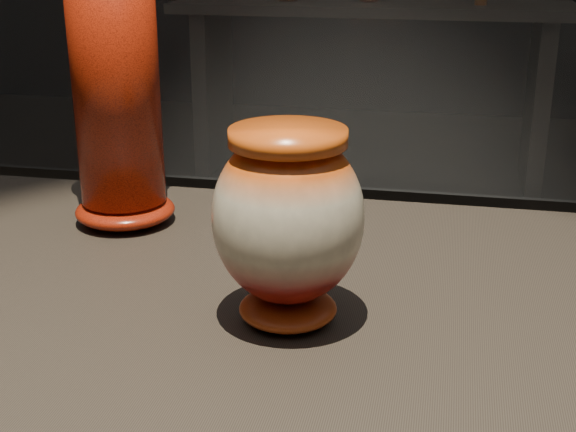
% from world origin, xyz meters
% --- Properties ---
extents(main_vase, '(0.17, 0.17, 0.20)m').
position_xyz_m(main_vase, '(-0.16, 0.01, 1.01)').
color(main_vase, maroon).
rests_on(main_vase, display_plinth).
extents(tall_vase, '(0.14, 0.14, 0.42)m').
position_xyz_m(tall_vase, '(-0.43, 0.24, 1.10)').
color(tall_vase, '#B1240B').
rests_on(tall_vase, display_plinth).
extents(back_shelf, '(2.00, 0.60, 0.90)m').
position_xyz_m(back_shelf, '(-0.44, 3.47, 0.64)').
color(back_shelf, black).
rests_on(back_shelf, ground).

